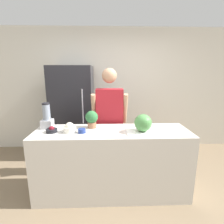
% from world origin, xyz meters
% --- Properties ---
extents(ground_plane, '(14.00, 14.00, 0.00)m').
position_xyz_m(ground_plane, '(0.00, 0.00, 0.00)').
color(ground_plane, '#7F6B51').
extents(wall_back, '(8.00, 0.06, 2.60)m').
position_xyz_m(wall_back, '(0.00, 1.95, 1.30)').
color(wall_back, silver).
rests_on(wall_back, ground_plane).
extents(counter_island, '(2.08, 0.62, 0.93)m').
position_xyz_m(counter_island, '(0.00, 0.31, 0.46)').
color(counter_island, beige).
rests_on(counter_island, ground_plane).
extents(refrigerator, '(0.80, 0.72, 1.81)m').
position_xyz_m(refrigerator, '(-0.74, 1.55, 0.91)').
color(refrigerator, '#232328').
rests_on(refrigerator, ground_plane).
extents(person, '(0.56, 0.27, 1.76)m').
position_xyz_m(person, '(-0.02, 0.81, 0.91)').
color(person, gray).
rests_on(person, ground_plane).
extents(cutting_board, '(0.39, 0.27, 0.01)m').
position_xyz_m(cutting_board, '(0.38, 0.23, 0.94)').
color(cutting_board, white).
rests_on(cutting_board, counter_island).
extents(watermelon, '(0.23, 0.23, 0.23)m').
position_xyz_m(watermelon, '(0.40, 0.24, 1.06)').
color(watermelon, '#4C8C47').
rests_on(watermelon, cutting_board).
extents(bowl_cherries, '(0.14, 0.14, 0.08)m').
position_xyz_m(bowl_cherries, '(-0.79, 0.28, 0.96)').
color(bowl_cherries, black).
rests_on(bowl_cherries, counter_island).
extents(bowl_cream, '(0.17, 0.17, 0.13)m').
position_xyz_m(bowl_cream, '(-0.56, 0.28, 0.98)').
color(bowl_cream, white).
rests_on(bowl_cream, counter_island).
extents(bowl_small_blue, '(0.10, 0.10, 0.05)m').
position_xyz_m(bowl_small_blue, '(-0.39, 0.24, 0.96)').
color(bowl_small_blue, navy).
rests_on(bowl_small_blue, counter_island).
extents(blender, '(0.15, 0.15, 0.36)m').
position_xyz_m(blender, '(-0.90, 0.45, 1.08)').
color(blender, '#B7B7BC').
rests_on(blender, counter_island).
extents(potted_plant, '(0.17, 0.17, 0.24)m').
position_xyz_m(potted_plant, '(-0.28, 0.45, 1.06)').
color(potted_plant, '#996647').
rests_on(potted_plant, counter_island).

